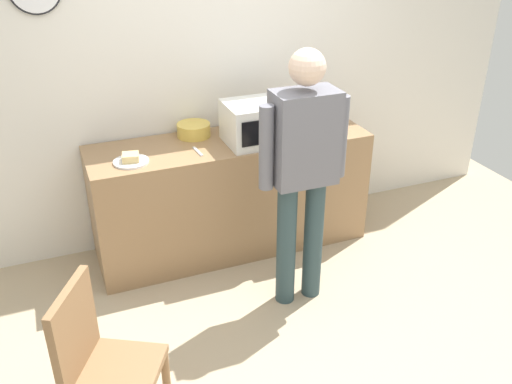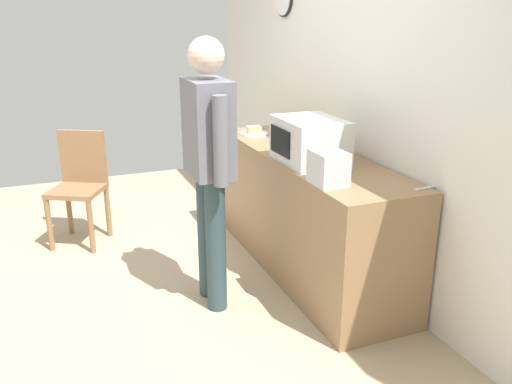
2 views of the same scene
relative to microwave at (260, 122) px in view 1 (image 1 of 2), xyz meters
The scene contains 11 objects.
ground_plane 1.56m from the microwave, 101.62° to the right, with size 6.00×6.00×0.00m, color tan.
back_wall 0.59m from the microwave, 116.09° to the left, with size 5.40×0.13×2.60m.
kitchen_counter 0.64m from the microwave, 153.22° to the left, with size 2.10×0.62×0.90m, color #93704C.
microwave is the anchor object (origin of this frame).
sandwich_plate 0.96m from the microwave, behind, with size 0.24×0.24×0.07m.
salad_bowl 0.51m from the microwave, 146.15° to the left, with size 0.25×0.25×0.10m, color gold.
toaster 0.49m from the microwave, 14.16° to the right, with size 0.22×0.18×0.20m, color silver.
fork_utensil 0.50m from the microwave, behind, with size 0.17×0.02×0.01m, color silver.
spoon_utensil 0.86m from the microwave, 26.40° to the left, with size 0.17×0.02×0.01m, color silver.
person_standing 0.71m from the microwave, 89.59° to the right, with size 0.59×0.24×1.74m.
wooden_chair 2.06m from the microwave, 134.52° to the right, with size 0.54×0.54×0.94m.
Camera 1 is at (-1.22, -2.43, 2.48)m, focal length 39.29 mm.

